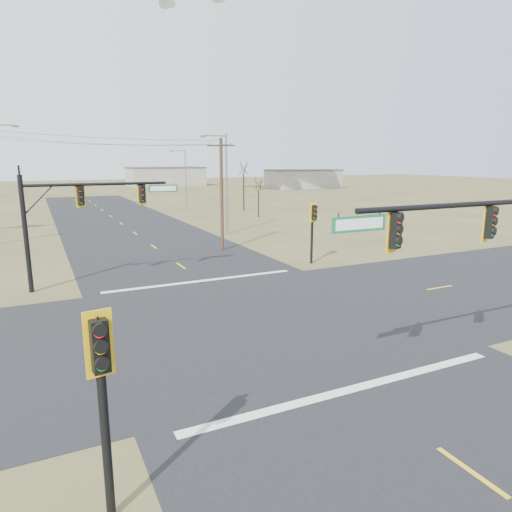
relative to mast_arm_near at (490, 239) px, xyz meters
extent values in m
plane|color=brown|center=(-4.52, 8.48, -4.81)|extent=(320.00, 320.00, 0.00)
cube|color=black|center=(-4.52, 8.48, -4.80)|extent=(160.00, 14.00, 0.02)
cube|color=black|center=(-4.52, 8.48, -4.80)|extent=(14.00, 160.00, 0.02)
cube|color=silver|center=(-4.52, 0.98, -4.78)|extent=(12.00, 0.40, 0.01)
cube|color=silver|center=(-4.52, 15.98, -4.78)|extent=(12.00, 0.40, 0.01)
cylinder|color=black|center=(-0.83, 0.00, 1.17)|extent=(9.41, 0.17, 0.17)
cube|color=#0E643D|center=(-5.42, 0.00, 0.82)|extent=(1.80, 0.05, 0.45)
cylinder|color=black|center=(-14.00, 18.01, -1.53)|extent=(0.26, 0.26, 6.56)
cylinder|color=black|center=(-10.02, 18.01, 1.15)|extent=(7.97, 0.17, 0.17)
cube|color=#0E643D|center=(-6.20, 18.01, 0.80)|extent=(1.80, 0.05, 0.45)
cylinder|color=black|center=(4.22, 17.24, -2.70)|extent=(0.18, 0.18, 4.24)
cylinder|color=black|center=(-12.52, -1.16, -2.60)|extent=(0.19, 0.19, 4.44)
cylinder|color=#4A331F|center=(0.25, 24.56, -0.30)|extent=(0.26, 0.26, 9.03)
cube|color=#4A331F|center=(0.25, 24.56, 3.62)|extent=(2.16, 0.72, 0.12)
cylinder|color=slate|center=(3.87, 32.38, 0.08)|extent=(0.20, 0.20, 9.79)
cylinder|color=slate|center=(2.69, 32.38, 4.77)|extent=(2.35, 0.12, 0.12)
cube|color=slate|center=(1.52, 32.38, 4.67)|extent=(0.55, 0.28, 0.18)
cylinder|color=slate|center=(7.52, 57.61, -0.41)|extent=(0.18, 0.18, 8.82)
cylinder|color=slate|center=(6.46, 57.61, 3.80)|extent=(2.12, 0.11, 0.11)
cube|color=slate|center=(5.40, 57.61, 3.70)|extent=(0.53, 0.34, 0.16)
cylinder|color=slate|center=(-15.84, 46.09, 6.07)|extent=(2.66, 0.13, 0.13)
cube|color=slate|center=(-14.51, 46.09, 5.97)|extent=(0.67, 0.49, 0.20)
cylinder|color=black|center=(12.67, 43.11, -3.10)|extent=(0.18, 0.18, 3.44)
cylinder|color=black|center=(14.34, 51.45, -2.29)|extent=(0.22, 0.22, 5.06)
cube|color=#AAA597|center=(20.48, 118.48, -2.31)|extent=(20.00, 12.00, 5.00)
cube|color=#AAA597|center=(50.48, 93.48, -2.56)|extent=(18.00, 10.00, 4.50)
camera|label=1|loc=(-13.38, -9.93, 2.56)|focal=32.00mm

